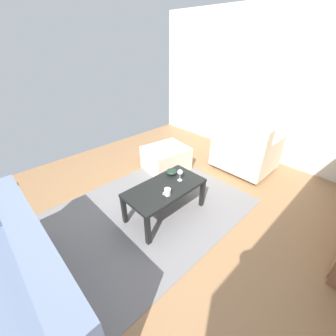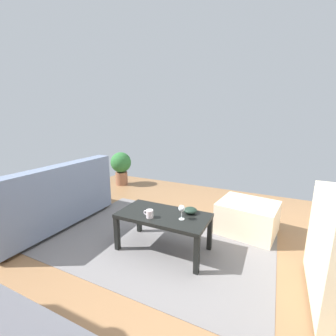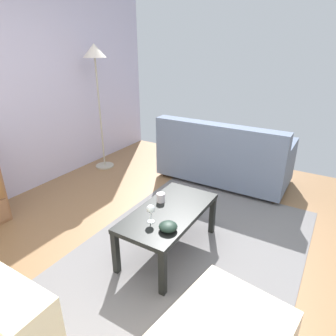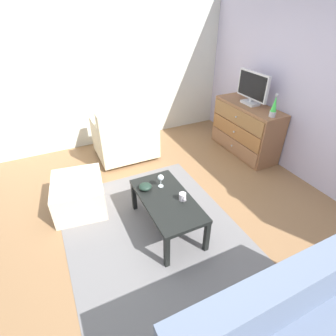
{
  "view_description": "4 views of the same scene",
  "coord_description": "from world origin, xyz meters",
  "px_view_note": "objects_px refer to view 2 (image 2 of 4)",
  "views": [
    {
      "loc": [
        1.52,
        1.55,
        1.98
      ],
      "look_at": [
        0.13,
        0.09,
        0.77
      ],
      "focal_mm": 22.83,
      "sensor_mm": 36.0,
      "label": 1
    },
    {
      "loc": [
        -0.98,
        2.06,
        1.5
      ],
      "look_at": [
        -0.0,
        0.02,
        0.97
      ],
      "focal_mm": 24.32,
      "sensor_mm": 36.0,
      "label": 2
    },
    {
      "loc": [
        -1.83,
        -1.16,
        1.79
      ],
      "look_at": [
        -0.02,
        -0.07,
        0.89
      ],
      "focal_mm": 31.09,
      "sensor_mm": 36.0,
      "label": 3
    },
    {
      "loc": [
        2.06,
        -0.97,
        2.28
      ],
      "look_at": [
        0.15,
        -0.04,
        0.88
      ],
      "focal_mm": 28.08,
      "sensor_mm": 36.0,
      "label": 4
    }
  ],
  "objects_px": {
    "mug": "(149,214)",
    "bowl_decorative": "(190,210)",
    "ottoman": "(247,217)",
    "coffee_table": "(163,219)",
    "potted_plant": "(121,165)",
    "couch_large": "(48,201)",
    "wine_glass": "(182,209)"
  },
  "relations": [
    {
      "from": "mug",
      "to": "bowl_decorative",
      "type": "distance_m",
      "value": 0.46
    },
    {
      "from": "bowl_decorative",
      "to": "ottoman",
      "type": "bearing_deg",
      "value": -128.24
    },
    {
      "from": "mug",
      "to": "bowl_decorative",
      "type": "relative_size",
      "value": 0.77
    },
    {
      "from": "coffee_table",
      "to": "mug",
      "type": "distance_m",
      "value": 0.2
    },
    {
      "from": "mug",
      "to": "ottoman",
      "type": "distance_m",
      "value": 1.35
    },
    {
      "from": "bowl_decorative",
      "to": "potted_plant",
      "type": "distance_m",
      "value": 2.79
    },
    {
      "from": "couch_large",
      "to": "potted_plant",
      "type": "xyz_separation_m",
      "value": [
        0.26,
        -1.98,
        0.09
      ]
    },
    {
      "from": "coffee_table",
      "to": "wine_glass",
      "type": "distance_m",
      "value": 0.29
    },
    {
      "from": "coffee_table",
      "to": "bowl_decorative",
      "type": "relative_size",
      "value": 6.76
    },
    {
      "from": "wine_glass",
      "to": "couch_large",
      "type": "distance_m",
      "value": 1.95
    },
    {
      "from": "coffee_table",
      "to": "couch_large",
      "type": "bearing_deg",
      "value": 4.81
    },
    {
      "from": "coffee_table",
      "to": "bowl_decorative",
      "type": "height_order",
      "value": "bowl_decorative"
    },
    {
      "from": "ottoman",
      "to": "bowl_decorative",
      "type": "bearing_deg",
      "value": 51.76
    },
    {
      "from": "couch_large",
      "to": "potted_plant",
      "type": "bearing_deg",
      "value": -82.56
    },
    {
      "from": "couch_large",
      "to": "bowl_decorative",
      "type": "bearing_deg",
      "value": -171.52
    },
    {
      "from": "couch_large",
      "to": "potted_plant",
      "type": "distance_m",
      "value": 2.0
    },
    {
      "from": "coffee_table",
      "to": "couch_large",
      "type": "distance_m",
      "value": 1.71
    },
    {
      "from": "wine_glass",
      "to": "bowl_decorative",
      "type": "distance_m",
      "value": 0.2
    },
    {
      "from": "bowl_decorative",
      "to": "ottoman",
      "type": "distance_m",
      "value": 0.91
    },
    {
      "from": "potted_plant",
      "to": "wine_glass",
      "type": "bearing_deg",
      "value": 139.65
    },
    {
      "from": "mug",
      "to": "couch_large",
      "type": "relative_size",
      "value": 0.07
    },
    {
      "from": "coffee_table",
      "to": "couch_large",
      "type": "xyz_separation_m",
      "value": [
        1.71,
        0.14,
        -0.04
      ]
    },
    {
      "from": "coffee_table",
      "to": "potted_plant",
      "type": "xyz_separation_m",
      "value": [
        1.97,
        -1.83,
        0.05
      ]
    },
    {
      "from": "coffee_table",
      "to": "wine_glass",
      "type": "relative_size",
      "value": 6.38
    },
    {
      "from": "couch_large",
      "to": "potted_plant",
      "type": "relative_size",
      "value": 2.41
    },
    {
      "from": "coffee_table",
      "to": "couch_large",
      "type": "relative_size",
      "value": 0.58
    },
    {
      "from": "wine_glass",
      "to": "bowl_decorative",
      "type": "bearing_deg",
      "value": -99.25
    },
    {
      "from": "wine_glass",
      "to": "mug",
      "type": "bearing_deg",
      "value": 18.55
    },
    {
      "from": "bowl_decorative",
      "to": "ottoman",
      "type": "relative_size",
      "value": 0.21
    },
    {
      "from": "bowl_decorative",
      "to": "wine_glass",
      "type": "bearing_deg",
      "value": 80.75
    },
    {
      "from": "bowl_decorative",
      "to": "ottoman",
      "type": "height_order",
      "value": "bowl_decorative"
    },
    {
      "from": "potted_plant",
      "to": "mug",
      "type": "bearing_deg",
      "value": 133.45
    }
  ]
}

